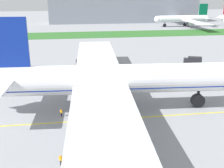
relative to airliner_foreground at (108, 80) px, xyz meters
name	(u,v)px	position (x,y,z in m)	size (l,w,h in m)	color
ground_plane	(95,121)	(-3.20, -5.09, -6.47)	(600.00, 600.00, 0.00)	gray
apron_taxi_line	(95,120)	(-3.20, -4.73, -6.47)	(280.00, 0.36, 0.01)	yellow
grass_median_strip	(78,35)	(-3.20, 103.75, -6.42)	(320.00, 24.00, 0.10)	#2D6628
airliner_foreground	(108,80)	(0.00, 0.00, 0.00)	(58.57, 93.12, 19.06)	white
ground_crew_wingwalker_port	(61,159)	(-9.20, -18.69, -5.42)	(0.51, 0.49, 1.73)	black
ground_crew_wingwalker_starboard	(61,112)	(-9.52, -1.99, -5.53)	(0.46, 0.44, 1.56)	black
service_truck_baggage_loader	(193,61)	(32.48, 32.13, -4.94)	(6.08, 3.97, 2.81)	black
service_truck_fuel_bowser	(85,64)	(-2.97, 32.93, -4.88)	(5.84, 4.39, 3.00)	black
parked_airliner_far_centre	(184,19)	(69.03, 131.58, -1.45)	(41.41, 64.75, 14.82)	white
terminal_building	(124,10)	(33.97, 164.84, 2.53)	(111.61, 20.00, 18.00)	gray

